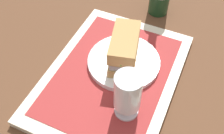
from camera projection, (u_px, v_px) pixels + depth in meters
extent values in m
plane|color=brown|center=(112.00, 79.00, 0.70)|extent=(3.00, 3.00, 0.00)
cube|color=beige|center=(112.00, 77.00, 0.70)|extent=(0.44, 0.32, 0.02)
cube|color=#9E2D2D|center=(112.00, 74.00, 0.69)|extent=(0.38, 0.27, 0.00)
cylinder|color=white|center=(124.00, 62.00, 0.70)|extent=(0.19, 0.19, 0.01)
cube|color=tan|center=(124.00, 57.00, 0.69)|extent=(0.14, 0.09, 0.02)
cube|color=#9EA3A8|center=(124.00, 52.00, 0.67)|extent=(0.13, 0.08, 0.02)
cube|color=silver|center=(124.00, 48.00, 0.67)|extent=(0.12, 0.08, 0.01)
sphere|color=#47932D|center=(121.00, 61.00, 0.63)|extent=(0.04, 0.04, 0.04)
cube|color=tan|center=(125.00, 42.00, 0.65)|extent=(0.14, 0.09, 0.04)
cylinder|color=silver|center=(126.00, 110.00, 0.62)|extent=(0.06, 0.06, 0.01)
cylinder|color=silver|center=(127.00, 107.00, 0.60)|extent=(0.01, 0.01, 0.02)
cylinder|color=silver|center=(128.00, 92.00, 0.56)|extent=(0.06, 0.06, 0.09)
cylinder|color=gold|center=(127.00, 100.00, 0.58)|extent=(0.06, 0.06, 0.03)
cylinder|color=white|center=(128.00, 96.00, 0.57)|extent=(0.05, 0.05, 0.01)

